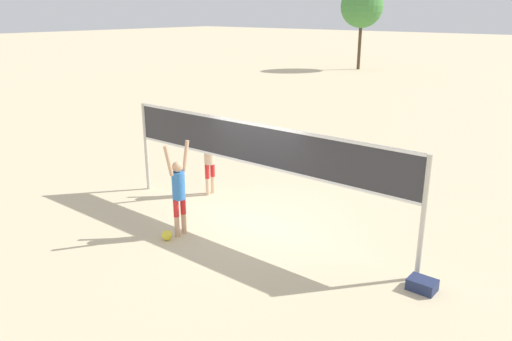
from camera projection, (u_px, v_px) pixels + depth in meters
ground_plane at (256, 225)px, 11.45m from camera, size 200.00×200.00×0.00m
volleyball_net at (256, 151)px, 10.91m from camera, size 7.72×0.10×2.38m
player_spiker at (179, 188)px, 10.60m from camera, size 0.28×0.70×2.08m
player_blocker at (209, 155)px, 13.03m from camera, size 0.28×0.70×2.08m
volleyball at (167, 235)px, 10.66m from camera, size 0.22×0.22×0.22m
gear_bag at (422, 285)px, 8.75m from camera, size 0.48×0.36×0.21m
tree_left_cluster at (362, 6)px, 39.57m from camera, size 3.37×3.37×6.63m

